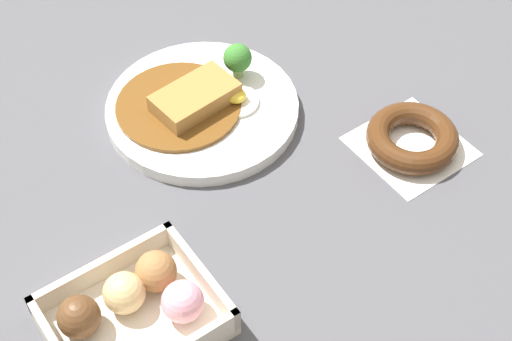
{
  "coord_description": "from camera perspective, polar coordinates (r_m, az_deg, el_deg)",
  "views": [
    {
      "loc": [
        0.33,
        0.54,
        0.72
      ],
      "look_at": [
        -0.01,
        0.05,
        0.03
      ],
      "focal_mm": 53.51,
      "sensor_mm": 36.0,
      "label": 1
    }
  ],
  "objects": [
    {
      "name": "curry_plate",
      "position": [
        1.01,
        -4.13,
        4.87
      ],
      "size": [
        0.25,
        0.25,
        0.07
      ],
      "color": "white",
      "rests_on": "ground_plane"
    },
    {
      "name": "chocolate_ring_donut",
      "position": [
        0.98,
        11.59,
        2.37
      ],
      "size": [
        0.13,
        0.13,
        0.03
      ],
      "color": "white",
      "rests_on": "ground_plane"
    },
    {
      "name": "ground_plane",
      "position": [
        0.96,
        -2.56,
        0.48
      ],
      "size": [
        1.6,
        1.6,
        0.0
      ],
      "primitive_type": "plane",
      "color": "#4C4C51"
    },
    {
      "name": "donut_box",
      "position": [
        0.82,
        -9.01,
        -10.16
      ],
      "size": [
        0.17,
        0.14,
        0.06
      ],
      "color": "beige",
      "rests_on": "ground_plane"
    }
  ]
}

